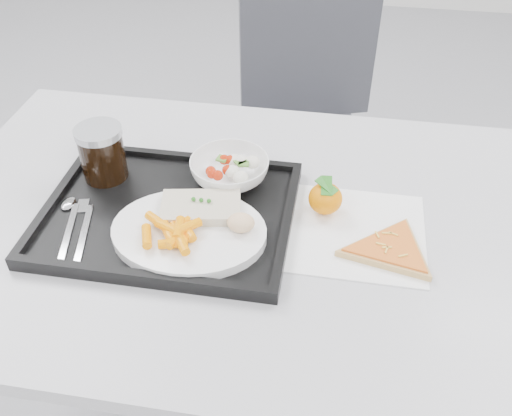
# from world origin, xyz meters

# --- Properties ---
(table) EXTENTS (1.20, 0.80, 0.75)m
(table) POSITION_xyz_m (0.00, 0.30, 0.68)
(table) COLOR #AFAFB1
(table) RESTS_ON ground
(chair) EXTENTS (0.53, 0.53, 0.93)m
(chair) POSITION_xyz_m (0.04, 1.05, 0.54)
(chair) COLOR #36373E
(chair) RESTS_ON ground
(tray) EXTENTS (0.45, 0.35, 0.03)m
(tray) POSITION_xyz_m (-0.14, 0.28, 0.76)
(tray) COLOR black
(tray) RESTS_ON table
(dinner_plate) EXTENTS (0.27, 0.27, 0.02)m
(dinner_plate) POSITION_xyz_m (-0.08, 0.22, 0.77)
(dinner_plate) COLOR white
(dinner_plate) RESTS_ON tray
(fish_fillet) EXTENTS (0.15, 0.11, 0.03)m
(fish_fillet) POSITION_xyz_m (-0.07, 0.27, 0.79)
(fish_fillet) COLOR beige
(fish_fillet) RESTS_ON dinner_plate
(bread_roll) EXTENTS (0.06, 0.05, 0.03)m
(bread_roll) POSITION_xyz_m (0.01, 0.23, 0.80)
(bread_roll) COLOR tan
(bread_roll) RESTS_ON dinner_plate
(salad_bowl) EXTENTS (0.15, 0.15, 0.05)m
(salad_bowl) POSITION_xyz_m (-0.05, 0.39, 0.79)
(salad_bowl) COLOR white
(salad_bowl) RESTS_ON tray
(cola_glass) EXTENTS (0.09, 0.09, 0.11)m
(cola_glass) POSITION_xyz_m (-0.29, 0.36, 0.82)
(cola_glass) COLOR black
(cola_glass) RESTS_ON tray
(cutlery) EXTENTS (0.10, 0.17, 0.01)m
(cutlery) POSITION_xyz_m (-0.30, 0.22, 0.77)
(cutlery) COLOR silver
(cutlery) RESTS_ON tray
(napkin) EXTENTS (0.25, 0.24, 0.00)m
(napkin) POSITION_xyz_m (0.20, 0.29, 0.75)
(napkin) COLOR white
(napkin) RESTS_ON table
(tangerine) EXTENTS (0.08, 0.08, 0.07)m
(tangerine) POSITION_xyz_m (0.14, 0.34, 0.79)
(tangerine) COLOR #FF5000
(tangerine) RESTS_ON napkin
(pizza_slice) EXTENTS (0.23, 0.23, 0.02)m
(pizza_slice) POSITION_xyz_m (0.26, 0.25, 0.76)
(pizza_slice) COLOR tan
(pizza_slice) RESTS_ON napkin
(carrot_pile) EXTENTS (0.10, 0.09, 0.03)m
(carrot_pile) POSITION_xyz_m (-0.10, 0.19, 0.80)
(carrot_pile) COLOR #FF8A02
(carrot_pile) RESTS_ON dinner_plate
(salad_contents) EXTENTS (0.10, 0.08, 0.02)m
(salad_contents) POSITION_xyz_m (-0.04, 0.39, 0.80)
(salad_contents) COLOR #AF2007
(salad_contents) RESTS_ON salad_bowl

